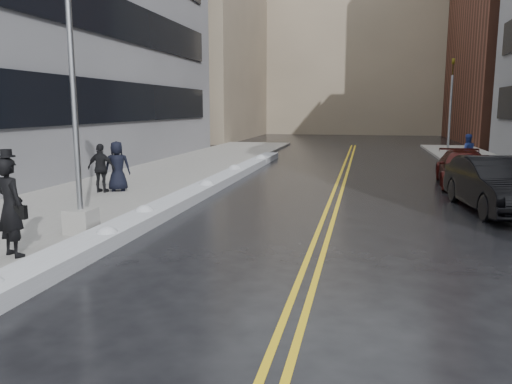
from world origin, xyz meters
The scene contains 15 objects.
ground centered at (0.00, 0.00, 0.00)m, with size 160.00×160.00×0.00m, color black.
sidewalk_west centered at (-5.75, 10.00, 0.07)m, with size 5.50×50.00×0.15m, color gray.
lane_line_left centered at (2.35, 10.00, 0.00)m, with size 0.12×50.00×0.01m, color gold.
lane_line_right centered at (2.65, 10.00, 0.00)m, with size 0.12×50.00×0.01m, color gold.
snow_ridge centered at (-2.45, 8.00, 0.17)m, with size 0.90×30.00×0.34m, color #B9BCC3.
building_west_far centered at (-15.50, 44.00, 9.00)m, with size 14.00×22.00×18.00m, color gray.
building_far centered at (2.00, 60.00, 11.00)m, with size 36.00×16.00×22.00m, color gray.
lamppost centered at (-3.30, 2.00, 2.53)m, with size 0.65×0.65×7.62m.
traffic_signal centered at (8.50, 24.00, 3.40)m, with size 0.16×0.20×6.00m.
pedestrian_fedora centered at (-3.61, -0.05, 1.18)m, with size 0.75×0.50×2.07m, color black.
pedestrian_c centered at (-5.43, 7.97, 1.08)m, with size 0.90×0.59×1.85m, color black.
pedestrian_d centered at (-5.86, 7.58, 1.04)m, with size 1.04×0.43×1.78m, color black.
pedestrian_east centered at (8.50, 18.00, 1.03)m, with size 0.85×0.67×1.76m, color navy.
car_black centered at (7.50, 7.71, 0.85)m, with size 1.80×5.15×1.70m, color black.
car_maroon centered at (7.50, 13.06, 0.72)m, with size 2.01×4.95×1.44m, color #360A08.
Camera 1 is at (3.48, -8.79, 3.20)m, focal length 35.00 mm.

